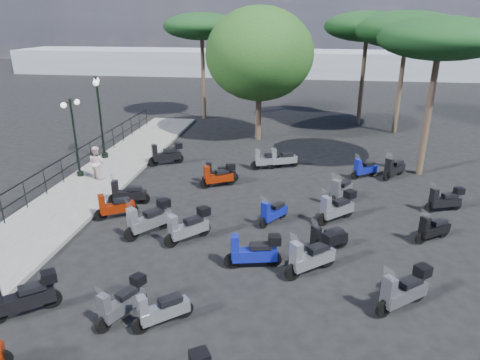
# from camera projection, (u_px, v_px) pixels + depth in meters

# --- Properties ---
(ground) EXTENTS (120.00, 120.00, 0.00)m
(ground) POSITION_uv_depth(u_px,v_px,m) (213.00, 253.00, 13.78)
(ground) COLOR black
(ground) RESTS_ON ground
(sidewalk) EXTENTS (3.00, 30.00, 0.15)m
(sidewalk) POSITION_uv_depth(u_px,v_px,m) (71.00, 202.00, 17.38)
(sidewalk) COLOR #615F5D
(sidewalk) RESTS_ON ground
(railing) EXTENTS (0.04, 26.04, 1.10)m
(railing) POSITION_uv_depth(u_px,v_px,m) (35.00, 183.00, 17.07)
(railing) COLOR black
(railing) RESTS_ON sidewalk
(lamp_post_1) EXTENTS (0.45, 1.04, 3.62)m
(lamp_post_1) POSITION_uv_depth(u_px,v_px,m) (75.00, 133.00, 19.29)
(lamp_post_1) COLOR black
(lamp_post_1) RESTS_ON sidewalk
(lamp_post_2) EXTENTS (0.68, 1.16, 4.22)m
(lamp_post_2) POSITION_uv_depth(u_px,v_px,m) (100.00, 112.00, 21.77)
(lamp_post_2) COLOR black
(lamp_post_2) RESTS_ON sidewalk
(pedestrian_far) EXTENTS (0.92, 0.84, 1.53)m
(pedestrian_far) POSITION_uv_depth(u_px,v_px,m) (97.00, 163.00, 19.44)
(pedestrian_far) COLOR beige
(pedestrian_far) RESTS_ON sidewalk
(scooter_1) EXTENTS (0.90, 1.47, 1.27)m
(scooter_1) POSITION_uv_depth(u_px,v_px,m) (122.00, 303.00, 10.64)
(scooter_1) COLOR black
(scooter_1) RESTS_ON ground
(scooter_2) EXTENTS (1.49, 1.25, 1.42)m
(scooter_2) POSITION_uv_depth(u_px,v_px,m) (24.00, 297.00, 10.76)
(scooter_2) COLOR black
(scooter_2) RESTS_ON ground
(scooter_3) EXTENTS (1.65, 0.61, 1.32)m
(scooter_3) POSITION_uv_depth(u_px,v_px,m) (128.00, 194.00, 17.19)
(scooter_3) COLOR black
(scooter_3) RESTS_ON ground
(scooter_4) EXTENTS (1.41, 0.99, 1.29)m
(scooter_4) POSITION_uv_depth(u_px,v_px,m) (115.00, 207.00, 16.04)
(scooter_4) COLOR black
(scooter_4) RESTS_ON ground
(scooter_5) EXTENTS (1.64, 1.08, 1.44)m
(scooter_5) POSITION_uv_depth(u_px,v_px,m) (166.00, 155.00, 21.77)
(scooter_5) COLOR black
(scooter_5) RESTS_ON ground
(scooter_7) EXTENTS (1.30, 1.10, 1.28)m
(scooter_7) POSITION_uv_depth(u_px,v_px,m) (161.00, 311.00, 10.41)
(scooter_7) COLOR black
(scooter_7) RESTS_ON ground
(scooter_8) EXTENTS (1.36, 1.42, 1.43)m
(scooter_8) POSITION_uv_depth(u_px,v_px,m) (188.00, 227.00, 14.33)
(scooter_8) COLOR black
(scooter_8) RESTS_ON ground
(scooter_9) EXTENTS (1.30, 1.58, 1.49)m
(scooter_9) POSITION_uv_depth(u_px,v_px,m) (148.00, 220.00, 14.78)
(scooter_9) COLOR black
(scooter_9) RESTS_ON ground
(scooter_10) EXTENTS (1.50, 0.97, 1.31)m
(scooter_10) POSITION_uv_depth(u_px,v_px,m) (218.00, 176.00, 18.97)
(scooter_10) COLOR black
(scooter_10) RESTS_ON ground
(scooter_11) EXTENTS (1.60, 0.80, 1.33)m
(scooter_11) POSITION_uv_depth(u_px,v_px,m) (219.00, 174.00, 19.39)
(scooter_11) COLOR black
(scooter_11) RESTS_ON ground
(scooter_14) EXTENTS (1.39, 1.04, 1.30)m
(scooter_14) POSITION_uv_depth(u_px,v_px,m) (327.00, 240.00, 13.70)
(scooter_14) COLOR black
(scooter_14) RESTS_ON ground
(scooter_15) EXTENTS (1.74, 0.67, 1.40)m
(scooter_15) POSITION_uv_depth(u_px,v_px,m) (254.00, 252.00, 12.82)
(scooter_15) COLOR black
(scooter_15) RESTS_ON ground
(scooter_16) EXTENTS (0.98, 1.31, 1.22)m
(scooter_16) POSITION_uv_depth(u_px,v_px,m) (273.00, 213.00, 15.63)
(scooter_16) COLOR black
(scooter_16) RESTS_ON ground
(scooter_17) EXTENTS (1.58, 0.87, 1.34)m
(scooter_17) POSITION_uv_depth(u_px,v_px,m) (282.00, 159.00, 21.34)
(scooter_17) COLOR black
(scooter_17) RESTS_ON ground
(scooter_20) EXTENTS (1.55, 1.33, 1.49)m
(scooter_20) POSITION_uv_depth(u_px,v_px,m) (312.00, 256.00, 12.54)
(scooter_20) COLOR black
(scooter_20) RESTS_ON ground
(scooter_21) EXTENTS (1.45, 1.32, 1.42)m
(scooter_21) POSITION_uv_depth(u_px,v_px,m) (337.00, 208.00, 15.75)
(scooter_21) COLOR black
(scooter_21) RESTS_ON ground
(scooter_22) EXTENTS (1.01, 1.61, 1.42)m
(scooter_22) POSITION_uv_depth(u_px,v_px,m) (341.00, 191.00, 17.40)
(scooter_22) COLOR black
(scooter_22) RESTS_ON ground
(scooter_23) EXTENTS (1.33, 1.01, 1.25)m
(scooter_23) POSITION_uv_depth(u_px,v_px,m) (364.00, 169.00, 20.07)
(scooter_23) COLOR black
(scooter_23) RESTS_ON ground
(scooter_26) EXTENTS (1.51, 1.25, 1.43)m
(scooter_26) POSITION_uv_depth(u_px,v_px,m) (404.00, 291.00, 10.99)
(scooter_26) COLOR black
(scooter_26) RESTS_ON ground
(scooter_27) EXTENTS (1.34, 0.98, 1.24)m
(scooter_27) POSITION_uv_depth(u_px,v_px,m) (433.00, 229.00, 14.40)
(scooter_27) COLOR black
(scooter_27) RESTS_ON ground
(scooter_28) EXTENTS (1.51, 0.76, 1.25)m
(scooter_28) POSITION_uv_depth(u_px,v_px,m) (445.00, 200.00, 16.57)
(scooter_28) COLOR black
(scooter_28) RESTS_ON ground
(scooter_29) EXTENTS (1.18, 1.36, 1.35)m
(scooter_29) POSITION_uv_depth(u_px,v_px,m) (394.00, 169.00, 20.01)
(scooter_29) COLOR black
(scooter_29) RESTS_ON ground
(scooter_30) EXTENTS (1.58, 0.87, 1.34)m
(scooter_30) POSITION_uv_depth(u_px,v_px,m) (266.00, 160.00, 21.20)
(scooter_30) COLOR black
(scooter_30) RESTS_ON ground
(broadleaf_tree) EXTENTS (6.30, 6.30, 7.76)m
(broadleaf_tree) POSITION_uv_depth(u_px,v_px,m) (259.00, 54.00, 24.74)
(broadleaf_tree) COLOR #38281E
(broadleaf_tree) RESTS_ON ground
(pine_0) EXTENTS (5.63, 5.63, 7.51)m
(pine_0) POSITION_uv_depth(u_px,v_px,m) (368.00, 27.00, 27.80)
(pine_0) COLOR #38281E
(pine_0) RESTS_ON ground
(pine_1) EXTENTS (6.42, 6.42, 7.50)m
(pine_1) POSITION_uv_depth(u_px,v_px,m) (407.00, 30.00, 25.74)
(pine_1) COLOR #38281E
(pine_1) RESTS_ON ground
(pine_2) EXTENTS (5.31, 5.31, 7.42)m
(pine_2) POSITION_uv_depth(u_px,v_px,m) (202.00, 27.00, 29.57)
(pine_2) COLOR #38281E
(pine_2) RESTS_ON ground
(pine_3) EXTENTS (5.36, 5.36, 7.19)m
(pine_3) POSITION_uv_depth(u_px,v_px,m) (440.00, 39.00, 18.46)
(pine_3) COLOR #38281E
(pine_3) RESTS_ON ground
(distant_hills) EXTENTS (70.00, 8.00, 3.00)m
(distant_hills) POSITION_uv_depth(u_px,v_px,m) (282.00, 63.00, 54.82)
(distant_hills) COLOR gray
(distant_hills) RESTS_ON ground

